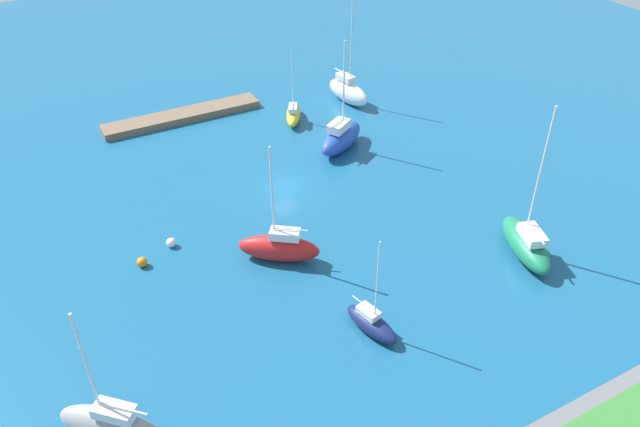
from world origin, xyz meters
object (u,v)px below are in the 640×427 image
pier_dock (182,116)px  mooring_buoy_orange (142,262)px  mooring_buoy_white (171,243)px  sailboat_yellow_far_north (293,114)px  sailboat_white_lone_south (348,91)px  sailboat_blue_mid_basin (341,137)px  sailboat_navy_west_end (371,323)px  sailboat_green_off_beacon (526,243)px  sailboat_red_by_breakwater (279,247)px  sailboat_gray_center_basin (112,426)px

pier_dock → mooring_buoy_orange: bearing=64.9°
pier_dock → mooring_buoy_white: 25.04m
sailboat_yellow_far_north → sailboat_white_lone_south: (-8.41, -1.42, 0.56)m
sailboat_white_lone_south → mooring_buoy_white: bearing=-67.3°
sailboat_white_lone_south → sailboat_blue_mid_basin: 12.00m
sailboat_navy_west_end → sailboat_white_lone_south: bearing=139.1°
mooring_buoy_white → pier_dock: bearing=-110.3°
sailboat_white_lone_south → sailboat_green_off_beacon: 33.73m
sailboat_blue_mid_basin → sailboat_navy_west_end: (11.78, 25.08, -0.65)m
sailboat_navy_west_end → mooring_buoy_orange: bearing=-152.9°
sailboat_red_by_breakwater → sailboat_white_lone_south: sailboat_white_lone_south is taller
pier_dock → sailboat_red_by_breakwater: 29.68m
sailboat_gray_center_basin → sailboat_blue_mid_basin: bearing=-96.6°
sailboat_blue_mid_basin → sailboat_white_lone_south: bearing=24.2°
pier_dock → sailboat_yellow_far_north: (-11.57, 6.92, 0.54)m
sailboat_gray_center_basin → sailboat_navy_west_end: size_ratio=1.27×
sailboat_blue_mid_basin → mooring_buoy_orange: 26.68m
sailboat_red_by_breakwater → sailboat_gray_center_basin: 20.15m
mooring_buoy_white → sailboat_green_off_beacon: bearing=149.5°
sailboat_gray_center_basin → mooring_buoy_orange: 17.09m
sailboat_green_off_beacon → sailboat_yellow_far_north: bearing=30.0°
sailboat_yellow_far_north → sailboat_white_lone_south: sailboat_white_lone_south is taller
sailboat_red_by_breakwater → sailboat_green_off_beacon: bearing=-170.8°
sailboat_blue_mid_basin → sailboat_navy_west_end: bearing=-146.8°
pier_dock → sailboat_gray_center_basin: size_ratio=1.73×
sailboat_blue_mid_basin → mooring_buoy_white: (21.92, 8.06, -1.03)m
sailboat_gray_center_basin → mooring_buoy_orange: sailboat_gray_center_basin is taller
sailboat_red_by_breakwater → sailboat_green_off_beacon: size_ratio=0.79×
sailboat_blue_mid_basin → mooring_buoy_white: sailboat_blue_mid_basin is taller
sailboat_red_by_breakwater → sailboat_navy_west_end: 11.14m
sailboat_gray_center_basin → mooring_buoy_white: size_ratio=12.93×
pier_dock → sailboat_red_by_breakwater: size_ratio=1.72×
sailboat_gray_center_basin → sailboat_red_by_breakwater: bearing=-102.1°
sailboat_gray_center_basin → mooring_buoy_white: sailboat_gray_center_basin is taller
sailboat_green_off_beacon → sailboat_navy_west_end: bearing=113.4°
sailboat_yellow_far_north → sailboat_white_lone_south: size_ratio=0.69×
sailboat_yellow_far_north → mooring_buoy_white: size_ratio=10.57×
sailboat_yellow_far_north → sailboat_gray_center_basin: 44.85m
sailboat_white_lone_south → sailboat_yellow_far_north: bearing=-89.8°
sailboat_gray_center_basin → sailboat_navy_west_end: bearing=-134.9°
sailboat_navy_west_end → mooring_buoy_orange: (13.12, -15.56, -0.36)m
pier_dock → sailboat_blue_mid_basin: bearing=130.6°
sailboat_white_lone_south → sailboat_blue_mid_basin: sailboat_white_lone_south is taller
sailboat_red_by_breakwater → sailboat_blue_mid_basin: 20.12m
sailboat_white_lone_south → sailboat_gray_center_basin: (37.69, 35.39, -0.02)m
sailboat_blue_mid_basin → sailboat_gray_center_basin: 40.08m
pier_dock → sailboat_red_by_breakwater: (0.99, 29.65, 0.91)m
sailboat_white_lone_south → sailboat_gray_center_basin: sailboat_white_lone_south is taller
sailboat_red_by_breakwater → sailboat_navy_west_end: bearing=138.5°
sailboat_gray_center_basin → mooring_buoy_orange: bearing=-66.8°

